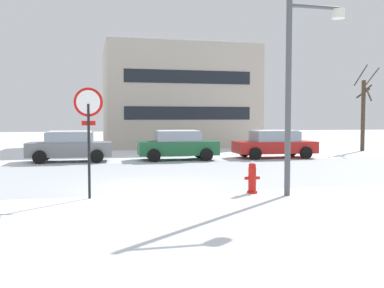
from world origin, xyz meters
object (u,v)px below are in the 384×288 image
stop_sign (89,121)px  street_lamp (299,76)px  parked_car_red (274,144)px  fire_hydrant (252,177)px  parked_car_gray (70,146)px  parked_car_green (178,145)px

stop_sign → street_lamp: bearing=-7.9°
parked_car_red → stop_sign: bearing=-134.2°
fire_hydrant → parked_car_red: size_ratio=0.21×
street_lamp → parked_car_red: (4.13, 10.80, -2.51)m
street_lamp → parked_car_gray: (-6.53, 11.15, -2.50)m
street_lamp → parked_car_green: (-1.20, 10.82, -2.50)m
parked_car_red → parked_car_green: bearing=179.8°
fire_hydrant → street_lamp: (1.12, -0.56, 2.81)m
fire_hydrant → street_lamp: bearing=-26.6°
street_lamp → parked_car_gray: size_ratio=1.30×
stop_sign → parked_car_gray: (-0.92, 10.37, -1.29)m
stop_sign → fire_hydrant: 4.77m
stop_sign → parked_car_red: bearing=45.8°
stop_sign → street_lamp: size_ratio=0.55×
parked_car_gray → parked_car_red: size_ratio=0.93×
fire_hydrant → stop_sign: bearing=177.2°
fire_hydrant → parked_car_green: size_ratio=0.22×
stop_sign → parked_car_green: size_ratio=0.71×
fire_hydrant → parked_car_gray: (-5.41, 10.58, 0.31)m
stop_sign → parked_car_gray: size_ratio=0.72×
parked_car_gray → parked_car_red: parked_car_gray is taller
fire_hydrant → street_lamp: 3.08m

